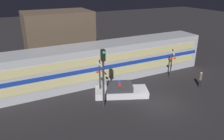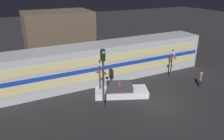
# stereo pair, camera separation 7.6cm
# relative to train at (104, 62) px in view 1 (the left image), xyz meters

# --- Properties ---
(ground_plane) EXTENTS (120.00, 120.00, 0.00)m
(ground_plane) POSITION_rel_train_xyz_m (2.01, -6.80, -1.93)
(ground_plane) COLOR #262326
(train) EXTENTS (23.14, 3.01, 3.86)m
(train) POSITION_rel_train_xyz_m (0.00, 0.00, 0.00)
(train) COLOR #B7BABF
(train) RESTS_ON ground_plane
(police_car) EXTENTS (5.10, 3.54, 1.24)m
(police_car) POSITION_rel_train_xyz_m (-0.12, -3.91, -1.48)
(police_car) COLOR silver
(police_car) RESTS_ON ground_plane
(pedestrian) EXTENTS (0.27, 0.27, 1.59)m
(pedestrian) POSITION_rel_train_xyz_m (7.59, -5.96, -1.11)
(pedestrian) COLOR black
(pedestrian) RESTS_ON ground_plane
(crossing_signal_near) EXTENTS (0.77, 0.32, 3.23)m
(crossing_signal_near) POSITION_rel_train_xyz_m (6.45, -3.00, -0.07)
(crossing_signal_near) COLOR #2D2D33
(crossing_signal_near) RESTS_ON ground_plane
(crossing_signal_far) EXTENTS (0.77, 0.32, 3.34)m
(crossing_signal_far) POSITION_rel_train_xyz_m (-1.77, -3.04, -0.01)
(crossing_signal_far) COLOR #2D2D33
(crossing_signal_far) RESTS_ON ground_plane
(traffic_light_corner) EXTENTS (0.30, 0.46, 4.91)m
(traffic_light_corner) POSITION_rel_train_xyz_m (-2.33, -5.01, 1.28)
(traffic_light_corner) COLOR #2D2D33
(traffic_light_corner) RESTS_ON ground_plane
(building_left) EXTENTS (8.17, 5.27, 6.34)m
(building_left) POSITION_rel_train_xyz_m (-2.56, 8.13, 1.24)
(building_left) COLOR brown
(building_left) RESTS_ON ground_plane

